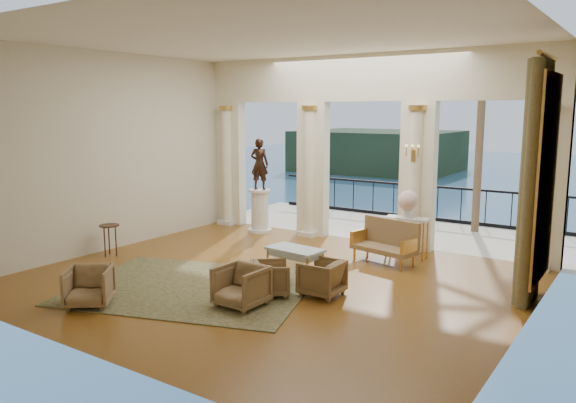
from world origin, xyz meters
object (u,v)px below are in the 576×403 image
Objects in this scene: pedestal at (260,211)px; console_table at (407,224)px; armchair_a at (89,285)px; armchair_c at (322,276)px; settee at (387,242)px; armchair_b at (241,284)px; armchair_d at (270,277)px; statue at (259,164)px; game_table at (295,252)px; side_table at (109,229)px.

console_table is (4.23, -0.29, 0.19)m from pedestal.
armchair_a is 3.91m from armchair_c.
settee is 0.74m from console_table.
armchair_d is at bearing 86.96° from armchair_b.
statue is (-3.16, 4.77, 1.43)m from armchair_b.
pedestal reaches higher than armchair_c.
armchair_d is 0.45× the size of settee.
armchair_b is at bearing 109.44° from statue.
settee is at bearing 77.90° from game_table.
armchair_a reaches higher than game_table.
side_table is at bearing 97.45° from armchair_a.
armchair_c is at bearing -11.68° from game_table.
armchair_d is 0.77m from game_table.
armchair_d is at bearing -2.44° from side_table.
armchair_a is at bearing 85.66° from statue.
game_table is at bearing 87.13° from armchair_b.
side_table reaches higher than armchair_c.
armchair_b is 5.72m from pedestal.
armchair_d is 5.37m from statue.
game_table reaches higher than armchair_d.
pedestal is at bearing 170.16° from console_table.
side_table is (-1.28, -3.84, 0.06)m from pedestal.
side_table is (-2.34, 2.30, 0.24)m from armchair_a.
armchair_b is 4.54m from side_table.
game_table is 3.18m from console_table.
settee is at bearing 22.17° from armchair_a.
settee is (2.98, 5.20, 0.09)m from armchair_a.
armchair_b is at bearing -56.42° from pedestal.
side_table is at bearing -167.90° from game_table.
game_table is at bearing -44.37° from armchair_d.
pedestal is (-3.28, 3.32, -0.08)m from game_table.
armchair_d is (-0.75, -0.49, -0.02)m from armchair_c.
game_table is 4.67m from pedestal.
armchair_a is 0.54× the size of statue.
side_table is (-4.55, -0.52, -0.03)m from game_table.
settee is at bearing 78.81° from armchair_b.
armchair_a is at bearing -122.62° from game_table.
side_table is (-4.44, 0.92, 0.23)m from armchair_b.
armchair_b is 1.09× the size of armchair_c.
pedestal is (-3.16, 4.77, 0.17)m from armchair_b.
statue reaches higher than armchair_a.
settee is at bearing 152.71° from statue.
statue is at bearing 125.27° from armchair_b.
armchair_a is at bearing -107.61° from settee.
side_table reaches higher than armchair_d.
console_table is at bearing 86.03° from settee.
armchair_d is at bearing -51.37° from pedestal.
statue reaches higher than armchair_b.
console_table reaches higher than armchair_b.
armchair_b is at bearing 135.28° from armchair_d.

